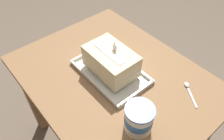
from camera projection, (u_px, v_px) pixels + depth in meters
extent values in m
cube|color=olive|center=(114.00, 77.00, 1.14)|extent=(1.00, 0.77, 0.04)
cube|color=olive|center=(33.00, 99.00, 1.48)|extent=(0.06, 0.06, 0.67)
cube|color=olive|center=(108.00, 56.00, 1.77)|extent=(0.06, 0.06, 0.67)
cube|color=olive|center=(205.00, 134.00, 1.30)|extent=(0.06, 0.06, 0.67)
cube|color=silver|center=(110.00, 73.00, 1.13)|extent=(0.38, 0.23, 0.01)
cube|color=silver|center=(93.00, 82.00, 1.07)|extent=(0.38, 0.01, 0.02)
cube|color=silver|center=(127.00, 61.00, 1.17)|extent=(0.38, 0.01, 0.02)
cube|color=silver|center=(89.00, 52.00, 1.22)|extent=(0.01, 0.21, 0.02)
cube|color=silver|center=(136.00, 93.00, 1.02)|extent=(0.01, 0.21, 0.02)
cube|color=beige|center=(110.00, 67.00, 1.10)|extent=(0.25, 0.17, 0.05)
cube|color=beige|center=(110.00, 61.00, 1.07)|extent=(0.25, 0.16, 0.02)
cube|color=beige|center=(110.00, 56.00, 1.05)|extent=(0.25, 0.17, 0.05)
cube|color=beige|center=(108.00, 53.00, 1.02)|extent=(0.19, 0.03, 0.00)
cube|color=white|center=(115.00, 47.00, 1.03)|extent=(0.02, 0.01, 0.03)
ellipsoid|color=yellow|center=(115.00, 43.00, 1.02)|extent=(0.01, 0.01, 0.01)
cylinder|color=silver|center=(139.00, 119.00, 0.88)|extent=(0.11, 0.11, 0.12)
cylinder|color=#386BB2|center=(139.00, 118.00, 0.87)|extent=(0.11, 0.11, 0.04)
cylinder|color=#3A53A6|center=(140.00, 110.00, 0.83)|extent=(0.12, 0.12, 0.01)
ellipsoid|color=silver|center=(187.00, 85.00, 1.07)|extent=(0.04, 0.04, 0.01)
cube|color=silver|center=(192.00, 98.00, 1.02)|extent=(0.10, 0.07, 0.00)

